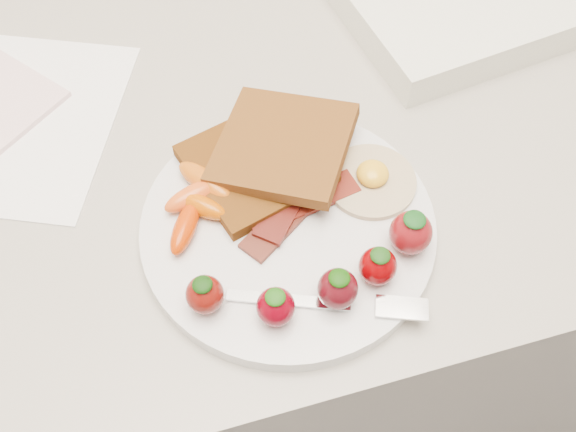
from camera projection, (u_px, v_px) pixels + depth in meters
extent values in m
cube|color=gray|center=(259.00, 305.00, 1.05)|extent=(2.00, 0.60, 0.90)
cylinder|color=silver|center=(288.00, 227.00, 0.59)|extent=(0.27, 0.27, 0.02)
cube|color=black|center=(256.00, 165.00, 0.61)|extent=(0.15, 0.15, 0.01)
cube|color=#432304|center=(283.00, 145.00, 0.60)|extent=(0.17, 0.17, 0.03)
cylinder|color=beige|center=(371.00, 181.00, 0.60)|extent=(0.09, 0.09, 0.01)
ellipsoid|color=gold|center=(373.00, 174.00, 0.60)|extent=(0.03, 0.03, 0.02)
cube|color=#3F1308|center=(289.00, 214.00, 0.58)|extent=(0.10, 0.08, 0.00)
cube|color=#51070B|center=(303.00, 202.00, 0.59)|extent=(0.11, 0.05, 0.00)
cube|color=black|center=(292.00, 194.00, 0.59)|extent=(0.09, 0.10, 0.00)
ellipsoid|color=#DC5316|center=(194.00, 195.00, 0.59)|extent=(0.06, 0.04, 0.02)
ellipsoid|color=#BD4E00|center=(201.00, 206.00, 0.58)|extent=(0.05, 0.05, 0.02)
ellipsoid|color=#BB3000|center=(185.00, 228.00, 0.57)|extent=(0.04, 0.06, 0.02)
ellipsoid|color=#C1560D|center=(205.00, 181.00, 0.60)|extent=(0.06, 0.07, 0.02)
ellipsoid|color=#630E08|center=(205.00, 295.00, 0.52)|extent=(0.03, 0.03, 0.04)
ellipsoid|color=black|center=(202.00, 285.00, 0.51)|extent=(0.02, 0.02, 0.01)
ellipsoid|color=#62000C|center=(276.00, 307.00, 0.52)|extent=(0.03, 0.03, 0.04)
ellipsoid|color=#184D0D|center=(275.00, 297.00, 0.50)|extent=(0.02, 0.02, 0.01)
ellipsoid|color=#480910|center=(338.00, 289.00, 0.53)|extent=(0.03, 0.03, 0.04)
ellipsoid|color=#113D05|center=(339.00, 278.00, 0.51)|extent=(0.02, 0.02, 0.01)
ellipsoid|color=#680002|center=(378.00, 266.00, 0.54)|extent=(0.03, 0.03, 0.04)
ellipsoid|color=#153D0E|center=(380.00, 255.00, 0.52)|extent=(0.02, 0.02, 0.01)
ellipsoid|color=maroon|center=(411.00, 233.00, 0.55)|extent=(0.04, 0.04, 0.04)
ellipsoid|color=#104313|center=(415.00, 220.00, 0.53)|extent=(0.02, 0.02, 0.01)
cube|color=silver|center=(288.00, 300.00, 0.54)|extent=(0.10, 0.05, 0.00)
cube|color=silver|center=(402.00, 308.00, 0.53)|extent=(0.05, 0.03, 0.00)
cube|color=white|center=(27.00, 121.00, 0.67)|extent=(0.26, 0.29, 0.00)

